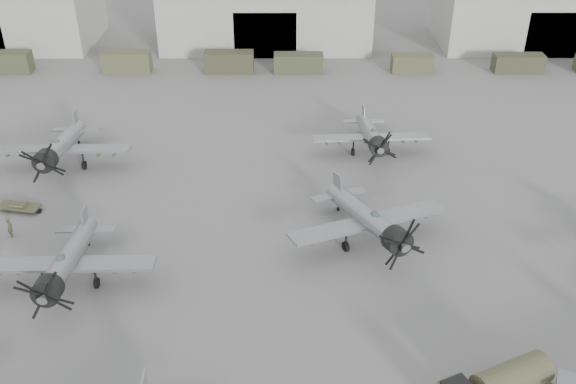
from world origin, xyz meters
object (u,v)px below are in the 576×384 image
(aircraft_far_0, at_px, (59,147))
(ground_crew, at_px, (10,227))
(aircraft_mid_1, at_px, (65,263))
(aircraft_far_1, at_px, (372,136))
(aircraft_mid_2, at_px, (371,221))

(aircraft_far_0, height_order, ground_crew, aircraft_far_0)
(aircraft_mid_1, xyz_separation_m, aircraft_far_1, (22.90, 19.65, -0.14))
(aircraft_mid_2, height_order, aircraft_far_0, aircraft_far_0)
(aircraft_mid_1, xyz_separation_m, aircraft_mid_2, (21.10, 4.96, 0.10))
(aircraft_mid_1, bearing_deg, aircraft_far_0, 106.96)
(aircraft_mid_1, xyz_separation_m, aircraft_far_0, (-5.50, 16.88, 0.11))
(ground_crew, bearing_deg, aircraft_far_0, -26.21)
(aircraft_far_0, bearing_deg, aircraft_mid_1, -72.89)
(aircraft_mid_1, bearing_deg, aircraft_mid_2, 12.15)
(aircraft_mid_2, bearing_deg, aircraft_mid_1, 171.33)
(aircraft_mid_1, bearing_deg, ground_crew, 134.13)
(aircraft_far_1, height_order, ground_crew, aircraft_far_1)
(aircraft_mid_2, distance_m, ground_crew, 27.52)
(aircraft_mid_2, height_order, aircraft_far_1, aircraft_mid_2)
(aircraft_mid_2, bearing_deg, ground_crew, 155.30)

